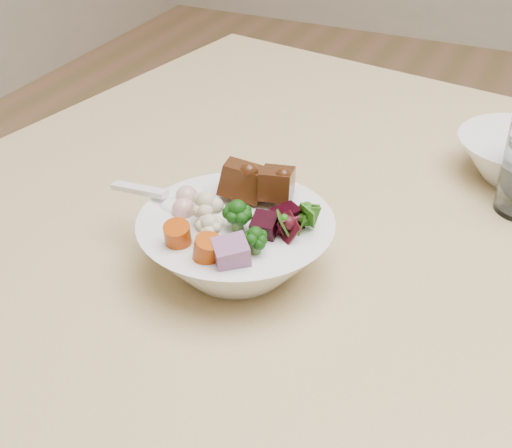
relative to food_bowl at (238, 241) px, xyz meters
name	(u,v)px	position (x,y,z in m)	size (l,w,h in m)	color
food_bowl	(238,241)	(0.00, 0.00, 0.00)	(0.20, 0.20, 0.11)	white
soup_spoon	(166,203)	(-0.08, 0.00, 0.02)	(0.11, 0.04, 0.02)	white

